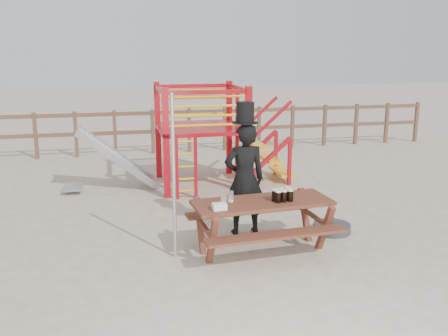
% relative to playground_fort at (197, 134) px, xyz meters
% --- Properties ---
extents(ground, '(60.00, 60.00, 0.00)m').
position_rel_playground_fort_xyz_m(ground, '(-0.12, -3.58, -1.07)').
color(ground, beige).
rests_on(ground, ground).
extents(back_fence, '(15.09, 0.09, 1.20)m').
position_rel_playground_fort_xyz_m(back_fence, '(-0.12, 3.42, -0.34)').
color(back_fence, brown).
rests_on(back_fence, ground).
extents(playground_fort, '(4.71, 1.84, 2.10)m').
position_rel_playground_fort_xyz_m(playground_fort, '(0.00, 0.00, 0.00)').
color(playground_fort, '#AD0B15').
rests_on(playground_fort, ground).
extents(picnic_table, '(2.02, 1.47, 0.75)m').
position_rel_playground_fort_xyz_m(picnic_table, '(0.28, -3.67, -0.60)').
color(picnic_table, brown).
rests_on(picnic_table, ground).
extents(man_with_hat, '(0.63, 0.41, 2.04)m').
position_rel_playground_fort_xyz_m(man_with_hat, '(0.22, -2.93, -0.16)').
color(man_with_hat, black).
rests_on(man_with_hat, ground).
extents(metal_pole, '(0.05, 0.05, 2.25)m').
position_rel_playground_fort_xyz_m(metal_pole, '(-0.94, -3.61, 0.05)').
color(metal_pole, '#B2B2B7').
rests_on(metal_pole, ground).
extents(parasol_base, '(0.58, 0.58, 0.25)m').
position_rel_playground_fort_xyz_m(parasol_base, '(1.57, -3.21, -1.00)').
color(parasol_base, '#343439').
rests_on(parasol_base, ground).
extents(paper_bag, '(0.18, 0.15, 0.08)m').
position_rel_playground_fort_xyz_m(paper_bag, '(-0.39, -3.91, -0.29)').
color(paper_bag, white).
rests_on(paper_bag, picnic_table).
extents(stout_pints, '(0.29, 0.20, 0.17)m').
position_rel_playground_fort_xyz_m(stout_pints, '(0.55, -3.74, -0.24)').
color(stout_pints, black).
rests_on(stout_pints, picnic_table).
extents(empty_glasses, '(0.23, 0.32, 0.15)m').
position_rel_playground_fort_xyz_m(empty_glasses, '(-0.24, -3.73, -0.26)').
color(empty_glasses, silver).
rests_on(empty_glasses, picnic_table).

